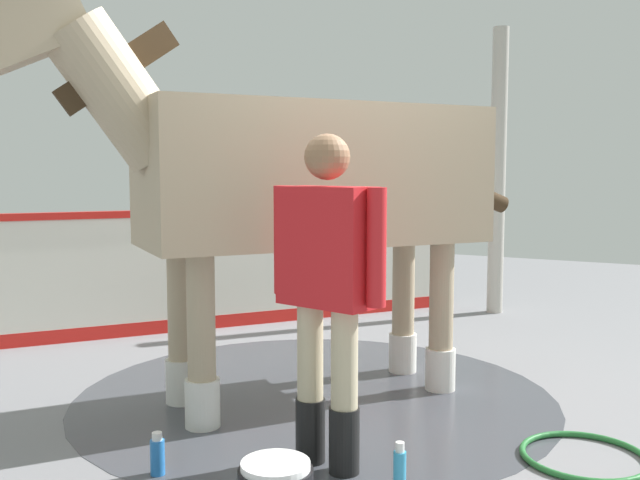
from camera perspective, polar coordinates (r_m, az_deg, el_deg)
name	(u,v)px	position (r m, az deg, el deg)	size (l,w,h in m)	color
ground_plane	(331,400)	(4.67, 0.87, -12.74)	(16.00, 16.00, 0.02)	gray
wet_patch	(315,395)	(4.71, -0.42, -12.41)	(3.09, 3.09, 0.00)	#42444C
barrier_wall	(215,273)	(6.63, -8.49, -2.65)	(4.22, 3.18, 1.11)	silver
roof_post_far	(498,172)	(7.44, 14.11, 5.31)	(0.16, 0.16, 2.88)	#B7B2A8
horse	(297,179)	(4.43, -1.86, 4.92)	(2.92, 2.28, 2.51)	tan
handler	(327,279)	(3.41, 0.57, -3.19)	(0.31, 0.65, 1.64)	black
bottle_shampoo	(400,471)	(3.37, 6.43, -18.00)	(0.06, 0.06, 0.25)	#3399CC
bottle_spray	(157,455)	(3.64, -12.95, -16.55)	(0.07, 0.07, 0.21)	blue
hose_coil	(584,456)	(3.99, 20.50, -15.97)	(0.64, 0.64, 0.03)	#267233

